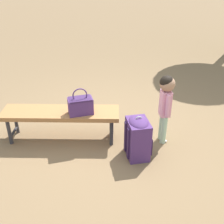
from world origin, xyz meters
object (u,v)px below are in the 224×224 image
park_bench (61,115)px  handbag (81,105)px  child_standing (166,99)px  backpack_large (138,137)px

park_bench → handbag: (0.29, -0.06, 0.18)m
child_standing → handbag: bearing=-178.1°
handbag → child_standing: child_standing is taller
child_standing → backpack_large: size_ratio=1.66×
child_standing → backpack_large: (-0.37, -0.34, -0.36)m
park_bench → child_standing: bearing=-0.8°
handbag → child_standing: 1.12m
handbag → backpack_large: handbag is taller
park_bench → backpack_large: bearing=-19.1°
park_bench → child_standing: child_standing is taller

